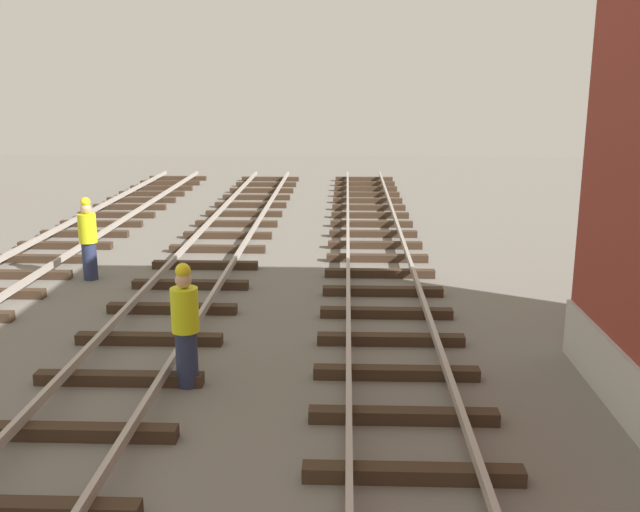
# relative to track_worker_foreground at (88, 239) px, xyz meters

# --- Properties ---
(track_worker_foreground) EXTENTS (0.40, 0.40, 1.87)m
(track_worker_foreground) POSITION_rel_track_worker_foreground_xyz_m (0.00, 0.00, 0.00)
(track_worker_foreground) COLOR #262D4C
(track_worker_foreground) RESTS_ON ground
(track_worker_distant) EXTENTS (0.40, 0.40, 1.87)m
(track_worker_distant) POSITION_rel_track_worker_foreground_xyz_m (3.43, -5.71, 0.00)
(track_worker_distant) COLOR #262D4C
(track_worker_distant) RESTS_ON ground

